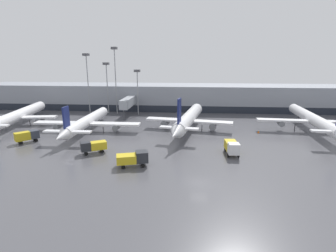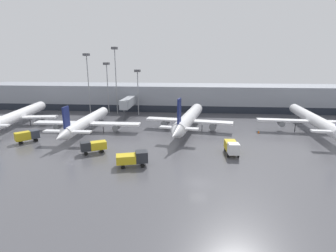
# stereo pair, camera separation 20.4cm
# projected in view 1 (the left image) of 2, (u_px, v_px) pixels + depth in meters

# --- Properties ---
(ground_plane) EXTENTS (320.00, 320.00, 0.00)m
(ground_plane) POSITION_uv_depth(u_px,v_px,m) (199.00, 183.00, 39.59)
(ground_plane) COLOR #4C4C51
(terminal_building) EXTENTS (160.00, 29.70, 9.00)m
(terminal_building) POSITION_uv_depth(u_px,v_px,m) (194.00, 97.00, 98.31)
(terminal_building) COLOR gray
(terminal_building) RESTS_ON ground_plane
(parked_jet_0) EXTENTS (22.95, 35.44, 10.02)m
(parked_jet_0) POSITION_uv_depth(u_px,v_px,m) (189.00, 119.00, 68.74)
(parked_jet_0) COLOR white
(parked_jet_0) RESTS_ON ground_plane
(parked_jet_1) EXTENTS (27.62, 32.35, 8.41)m
(parked_jet_1) POSITION_uv_depth(u_px,v_px,m) (87.00, 122.00, 67.41)
(parked_jet_1) COLOR white
(parked_jet_1) RESTS_ON ground_plane
(parked_jet_2) EXTENTS (27.59, 37.31, 9.30)m
(parked_jet_2) POSITION_uv_depth(u_px,v_px,m) (313.00, 119.00, 66.72)
(parked_jet_2) COLOR white
(parked_jet_2) RESTS_ON ground_plane
(parked_jet_3) EXTENTS (21.14, 38.36, 9.85)m
(parked_jet_3) POSITION_uv_depth(u_px,v_px,m) (18.00, 116.00, 73.89)
(parked_jet_3) COLOR white
(parked_jet_3) RESTS_ON ground_plane
(service_truck_0) EXTENTS (5.77, 3.47, 2.62)m
(service_truck_0) POSITION_uv_depth(u_px,v_px,m) (133.00, 158.00, 45.48)
(service_truck_0) COLOR gold
(service_truck_0) RESTS_ON ground_plane
(service_truck_1) EXTENTS (5.19, 3.97, 2.45)m
(service_truck_1) POSITION_uv_depth(u_px,v_px,m) (93.00, 146.00, 51.93)
(service_truck_1) COLOR gold
(service_truck_1) RESTS_ON ground_plane
(service_truck_2) EXTENTS (2.42, 5.47, 2.76)m
(service_truck_2) POSITION_uv_depth(u_px,v_px,m) (232.00, 147.00, 51.13)
(service_truck_2) COLOR gold
(service_truck_2) RESTS_ON ground_plane
(service_truck_3) EXTENTS (4.63, 4.73, 2.51)m
(service_truck_3) POSITION_uv_depth(u_px,v_px,m) (27.00, 136.00, 58.60)
(service_truck_3) COLOR gold
(service_truck_3) RESTS_ON ground_plane
(traffic_cone_0) EXTENTS (0.52, 0.52, 0.61)m
(traffic_cone_0) POSITION_uv_depth(u_px,v_px,m) (258.00, 132.00, 66.60)
(traffic_cone_0) COLOR orange
(traffic_cone_0) RESTS_ON ground_plane
(traffic_cone_2) EXTENTS (0.42, 0.42, 0.58)m
(traffic_cone_2) POSITION_uv_depth(u_px,v_px,m) (42.00, 118.00, 81.66)
(traffic_cone_2) COLOR orange
(traffic_cone_2) RESTS_ON ground_plane
(apron_light_mast_0) EXTENTS (1.80, 1.80, 22.16)m
(apron_light_mast_0) POSITION_uv_depth(u_px,v_px,m) (115.00, 63.00, 86.56)
(apron_light_mast_0) COLOR gray
(apron_light_mast_0) RESTS_ON ground_plane
(apron_light_mast_4) EXTENTS (1.80, 1.80, 17.22)m
(apron_light_mast_4) POSITION_uv_depth(u_px,v_px,m) (107.00, 73.00, 87.99)
(apron_light_mast_4) COLOR gray
(apron_light_mast_4) RESTS_ON ground_plane
(apron_light_mast_5) EXTENTS (1.80, 1.80, 20.09)m
(apron_light_mast_5) POSITION_uv_depth(u_px,v_px,m) (87.00, 67.00, 86.25)
(apron_light_mast_5) COLOR gray
(apron_light_mast_5) RESTS_ON ground_plane
(apron_light_mast_6) EXTENTS (1.80, 1.80, 15.02)m
(apron_light_mast_6) POSITION_uv_depth(u_px,v_px,m) (137.00, 79.00, 85.35)
(apron_light_mast_6) COLOR gray
(apron_light_mast_6) RESTS_ON ground_plane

